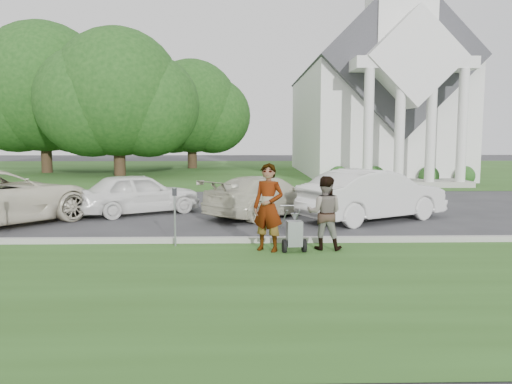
{
  "coord_description": "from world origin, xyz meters",
  "views": [
    {
      "loc": [
        0.32,
        -11.46,
        2.6
      ],
      "look_at": [
        0.59,
        0.0,
        1.32
      ],
      "focal_mm": 35.0,
      "sensor_mm": 36.0,
      "label": 1
    }
  ],
  "objects_px": {
    "tree_far": "(43,93)",
    "car_c": "(265,196)",
    "car_b": "(139,193)",
    "tree_left": "(118,98)",
    "person_right": "(325,213)",
    "church": "(371,88)",
    "striping_cart": "(294,234)",
    "tree_back": "(191,111)",
    "car_d": "(373,195)",
    "person_left": "(268,208)",
    "parking_meter_near": "(175,209)"
  },
  "relations": [
    {
      "from": "tree_left",
      "to": "car_c",
      "type": "relative_size",
      "value": 2.33
    },
    {
      "from": "person_left",
      "to": "tree_left",
      "type": "bearing_deg",
      "value": 139.85
    },
    {
      "from": "parking_meter_near",
      "to": "car_c",
      "type": "relative_size",
      "value": 0.31
    },
    {
      "from": "striping_cart",
      "to": "car_b",
      "type": "height_order",
      "value": "car_b"
    },
    {
      "from": "striping_cart",
      "to": "car_d",
      "type": "relative_size",
      "value": 0.22
    },
    {
      "from": "striping_cart",
      "to": "car_c",
      "type": "distance_m",
      "value": 5.28
    },
    {
      "from": "parking_meter_near",
      "to": "tree_far",
      "type": "bearing_deg",
      "value": 117.12
    },
    {
      "from": "person_right",
      "to": "car_d",
      "type": "distance_m",
      "value": 4.58
    },
    {
      "from": "person_left",
      "to": "person_right",
      "type": "bearing_deg",
      "value": 34.14
    },
    {
      "from": "car_b",
      "to": "car_c",
      "type": "distance_m",
      "value": 4.28
    },
    {
      "from": "car_d",
      "to": "tree_far",
      "type": "bearing_deg",
      "value": 12.03
    },
    {
      "from": "car_d",
      "to": "tree_back",
      "type": "bearing_deg",
      "value": -11.21
    },
    {
      "from": "person_right",
      "to": "parking_meter_near",
      "type": "xyz_separation_m",
      "value": [
        -3.48,
        0.41,
        0.05
      ]
    },
    {
      "from": "person_right",
      "to": "parking_meter_near",
      "type": "distance_m",
      "value": 3.51
    },
    {
      "from": "tree_back",
      "to": "car_c",
      "type": "distance_m",
      "value": 26.02
    },
    {
      "from": "tree_far",
      "to": "parking_meter_near",
      "type": "relative_size",
      "value": 8.22
    },
    {
      "from": "tree_left",
      "to": "person_left",
      "type": "height_order",
      "value": "tree_left"
    },
    {
      "from": "tree_left",
      "to": "parking_meter_near",
      "type": "distance_m",
      "value": 23.17
    },
    {
      "from": "parking_meter_near",
      "to": "car_d",
      "type": "bearing_deg",
      "value": 32.64
    },
    {
      "from": "tree_far",
      "to": "car_c",
      "type": "bearing_deg",
      "value": -53.37
    },
    {
      "from": "church",
      "to": "striping_cart",
      "type": "relative_size",
      "value": 22.46
    },
    {
      "from": "church",
      "to": "tree_back",
      "type": "bearing_deg",
      "value": 152.15
    },
    {
      "from": "church",
      "to": "tree_left",
      "type": "relative_size",
      "value": 2.27
    },
    {
      "from": "tree_left",
      "to": "car_b",
      "type": "relative_size",
      "value": 2.6
    },
    {
      "from": "car_c",
      "to": "church",
      "type": "bearing_deg",
      "value": -68.33
    },
    {
      "from": "tree_far",
      "to": "person_right",
      "type": "relative_size",
      "value": 6.88
    },
    {
      "from": "person_left",
      "to": "tree_far",
      "type": "bearing_deg",
      "value": 148.61
    },
    {
      "from": "car_c",
      "to": "car_d",
      "type": "distance_m",
      "value": 3.46
    },
    {
      "from": "car_b",
      "to": "car_c",
      "type": "xyz_separation_m",
      "value": [
        4.25,
        -0.51,
        -0.04
      ]
    },
    {
      "from": "person_left",
      "to": "person_right",
      "type": "xyz_separation_m",
      "value": [
        1.3,
        0.14,
        -0.15
      ]
    },
    {
      "from": "person_right",
      "to": "striping_cart",
      "type": "bearing_deg",
      "value": 32.67
    },
    {
      "from": "striping_cart",
      "to": "person_left",
      "type": "distance_m",
      "value": 0.83
    },
    {
      "from": "church",
      "to": "tree_back",
      "type": "height_order",
      "value": "church"
    },
    {
      "from": "car_b",
      "to": "church",
      "type": "bearing_deg",
      "value": -65.22
    },
    {
      "from": "striping_cart",
      "to": "parking_meter_near",
      "type": "xyz_separation_m",
      "value": [
        -2.76,
        0.68,
        0.48
      ]
    },
    {
      "from": "tree_far",
      "to": "tree_back",
      "type": "relative_size",
      "value": 1.21
    },
    {
      "from": "tree_far",
      "to": "person_left",
      "type": "bearing_deg",
      "value": -59.57
    },
    {
      "from": "striping_cart",
      "to": "car_d",
      "type": "distance_m",
      "value": 5.2
    },
    {
      "from": "person_left",
      "to": "person_right",
      "type": "distance_m",
      "value": 1.32
    },
    {
      "from": "striping_cart",
      "to": "car_c",
      "type": "relative_size",
      "value": 0.24
    },
    {
      "from": "tree_far",
      "to": "car_d",
      "type": "relative_size",
      "value": 2.4
    },
    {
      "from": "tree_back",
      "to": "parking_meter_near",
      "type": "height_order",
      "value": "tree_back"
    },
    {
      "from": "church",
      "to": "car_d",
      "type": "height_order",
      "value": "church"
    },
    {
      "from": "car_b",
      "to": "tree_left",
      "type": "bearing_deg",
      "value": -14.8
    },
    {
      "from": "church",
      "to": "striping_cart",
      "type": "xyz_separation_m",
      "value": [
        -7.56,
        -23.59,
        -5.52
      ]
    },
    {
      "from": "tree_left",
      "to": "car_d",
      "type": "bearing_deg",
      "value": -55.79
    },
    {
      "from": "car_b",
      "to": "car_c",
      "type": "height_order",
      "value": "car_b"
    },
    {
      "from": "person_left",
      "to": "person_right",
      "type": "height_order",
      "value": "person_left"
    },
    {
      "from": "tree_back",
      "to": "striping_cart",
      "type": "relative_size",
      "value": 8.96
    },
    {
      "from": "tree_left",
      "to": "person_right",
      "type": "relative_size",
      "value": 6.28
    }
  ]
}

